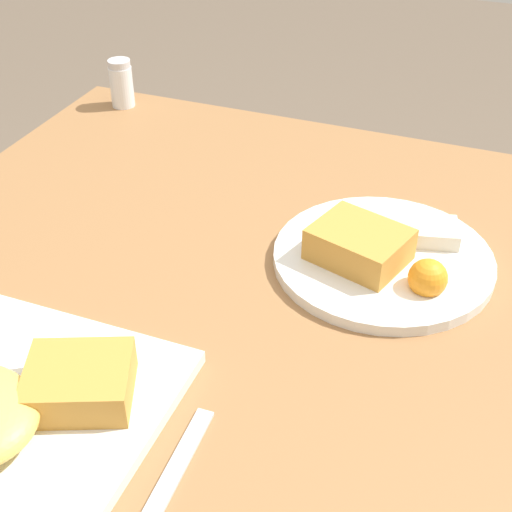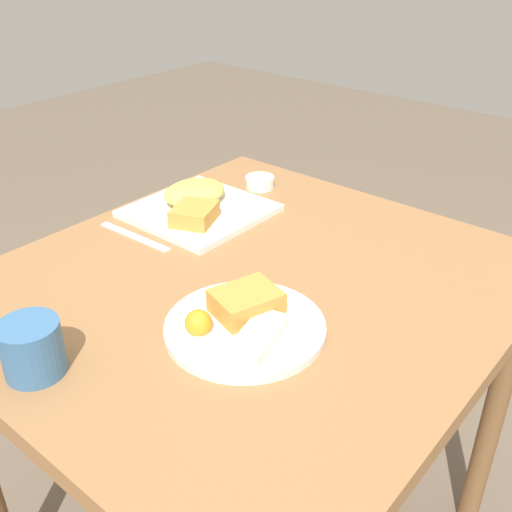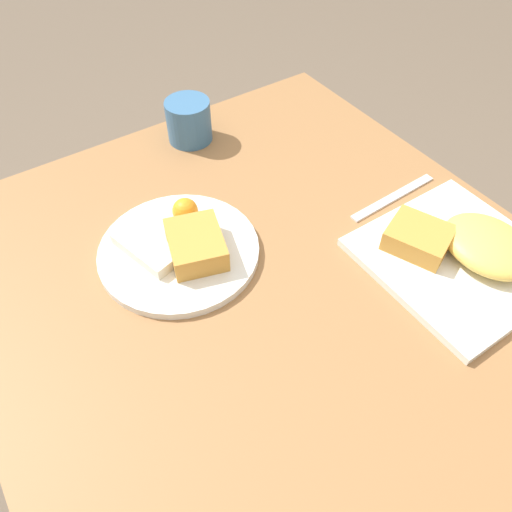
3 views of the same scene
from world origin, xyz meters
name	(u,v)px [view 1 (image 1 of 3)]	position (x,y,z in m)	size (l,w,h in m)	color
dining_table	(257,346)	(0.00, 0.00, 0.68)	(0.96, 0.87, 0.78)	olive
plate_oval_far	(382,254)	(0.12, 0.09, 0.79)	(0.26, 0.26, 0.05)	white
salt_shaker	(122,86)	(-0.39, 0.38, 0.81)	(0.04, 0.04, 0.08)	white
butter_knife	(161,498)	(0.03, -0.29, 0.78)	(0.02, 0.20, 0.00)	silver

